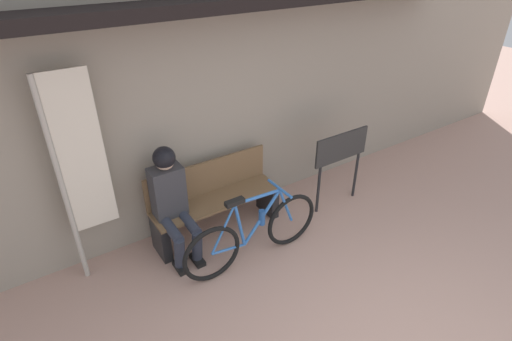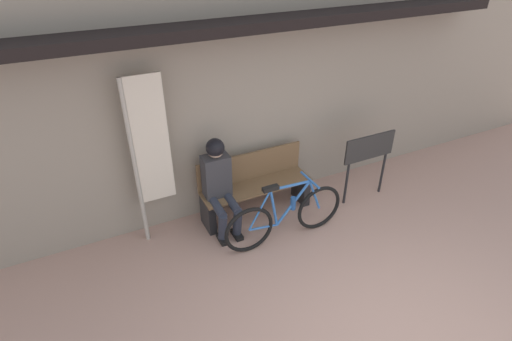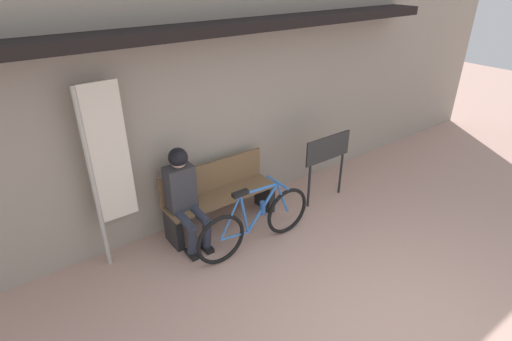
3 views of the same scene
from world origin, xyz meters
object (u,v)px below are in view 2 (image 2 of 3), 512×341
Objects in this scene: bicycle at (286,216)px; person_seated at (219,180)px; banner_pole at (147,150)px; signboard at (369,152)px; park_bench_near at (255,187)px.

bicycle is 1.29× the size of person_seated.
bicycle is 0.77× the size of banner_pole.
signboard reaches higher than bicycle.
banner_pole is 2.97m from signboard.
park_bench_near is 1.65m from signboard.
park_bench_near is 0.93× the size of bicycle.
banner_pole reaches higher than signboard.
banner_pole reaches higher than park_bench_near.
person_seated is at bearing -169.68° from park_bench_near.
person_seated is 0.96m from banner_pole.
bicycle is at bearing -42.76° from person_seated.
banner_pole is 2.10× the size of signboard.
signboard is at bearing -9.28° from banner_pole.
banner_pole is (-1.33, 0.08, 0.86)m from park_bench_near.
person_seated is 0.60× the size of banner_pole.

